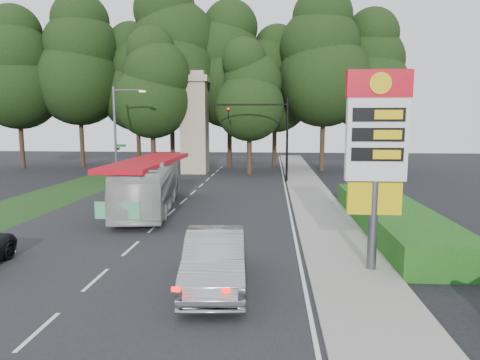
# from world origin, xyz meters

# --- Properties ---
(ground) EXTENTS (120.00, 120.00, 0.00)m
(ground) POSITION_xyz_m (0.00, 0.00, 0.00)
(ground) COLOR black
(ground) RESTS_ON ground
(road_surface) EXTENTS (14.00, 80.00, 0.02)m
(road_surface) POSITION_xyz_m (0.00, 12.00, 0.01)
(road_surface) COLOR black
(road_surface) RESTS_ON ground
(sidewalk_right) EXTENTS (3.00, 80.00, 0.12)m
(sidewalk_right) POSITION_xyz_m (8.50, 12.00, 0.06)
(sidewalk_right) COLOR gray
(sidewalk_right) RESTS_ON ground
(grass_verge_left) EXTENTS (5.00, 50.00, 0.02)m
(grass_verge_left) POSITION_xyz_m (-9.50, 18.00, 0.01)
(grass_verge_left) COLOR #193814
(grass_verge_left) RESTS_ON ground
(hedge) EXTENTS (3.00, 14.00, 1.20)m
(hedge) POSITION_xyz_m (11.50, 8.00, 0.60)
(hedge) COLOR #164E14
(hedge) RESTS_ON ground
(gas_station_pylon) EXTENTS (2.10, 0.45, 6.85)m
(gas_station_pylon) POSITION_xyz_m (9.20, 1.99, 4.45)
(gas_station_pylon) COLOR #59595E
(gas_station_pylon) RESTS_ON ground
(traffic_signal_mast) EXTENTS (6.10, 0.35, 7.20)m
(traffic_signal_mast) POSITION_xyz_m (5.68, 24.00, 4.67)
(traffic_signal_mast) COLOR black
(traffic_signal_mast) RESTS_ON ground
(streetlight_signs) EXTENTS (2.75, 0.98, 8.00)m
(streetlight_signs) POSITION_xyz_m (-6.99, 22.01, 4.44)
(streetlight_signs) COLOR #59595E
(streetlight_signs) RESTS_ON ground
(monument) EXTENTS (3.00, 3.00, 10.05)m
(monument) POSITION_xyz_m (-2.00, 30.00, 5.10)
(monument) COLOR tan
(monument) RESTS_ON ground
(tree_far_west) EXTENTS (8.96, 8.96, 17.60)m
(tree_far_west) POSITION_xyz_m (-22.00, 33.00, 10.68)
(tree_far_west) COLOR #2D2116
(tree_far_west) RESTS_ON ground
(tree_west_mid) EXTENTS (9.80, 9.80, 19.25)m
(tree_west_mid) POSITION_xyz_m (-16.00, 35.00, 11.69)
(tree_west_mid) COLOR #2D2116
(tree_west_mid) RESTS_ON ground
(tree_west_near) EXTENTS (8.40, 8.40, 16.50)m
(tree_west_near) POSITION_xyz_m (-10.00, 37.00, 10.02)
(tree_west_near) COLOR #2D2116
(tree_west_near) RESTS_ON ground
(tree_center_left) EXTENTS (10.08, 10.08, 19.80)m
(tree_center_left) POSITION_xyz_m (-5.00, 33.00, 12.02)
(tree_center_left) COLOR #2D2116
(tree_center_left) RESTS_ON ground
(tree_center_right) EXTENTS (9.24, 9.24, 18.15)m
(tree_center_right) POSITION_xyz_m (1.00, 35.00, 11.02)
(tree_center_right) COLOR #2D2116
(tree_center_right) RESTS_ON ground
(tree_east_near) EXTENTS (8.12, 8.12, 15.95)m
(tree_east_near) POSITION_xyz_m (6.00, 37.00, 9.68)
(tree_east_near) COLOR #2D2116
(tree_east_near) RESTS_ON ground
(tree_east_mid) EXTENTS (9.52, 9.52, 18.70)m
(tree_east_mid) POSITION_xyz_m (11.00, 33.00, 11.35)
(tree_east_mid) COLOR #2D2116
(tree_east_mid) RESTS_ON ground
(tree_far_east) EXTENTS (8.68, 8.68, 17.05)m
(tree_far_east) POSITION_xyz_m (16.00, 35.00, 10.35)
(tree_far_east) COLOR #2D2116
(tree_far_east) RESTS_ON ground
(tree_monument_left) EXTENTS (7.28, 7.28, 14.30)m
(tree_monument_left) POSITION_xyz_m (-6.00, 29.00, 8.68)
(tree_monument_left) COLOR #2D2116
(tree_monument_left) RESTS_ON ground
(tree_monument_right) EXTENTS (6.72, 6.72, 13.20)m
(tree_monument_right) POSITION_xyz_m (3.50, 29.50, 8.01)
(tree_monument_right) COLOR #2D2116
(tree_monument_right) RESTS_ON ground
(transit_bus) EXTENTS (3.98, 11.00, 2.99)m
(transit_bus) POSITION_xyz_m (-1.41, 11.68, 1.50)
(transit_bus) COLOR beige
(transit_bus) RESTS_ON ground
(sedan_silver) EXTENTS (2.30, 5.41, 1.73)m
(sedan_silver) POSITION_xyz_m (3.97, 0.33, 0.87)
(sedan_silver) COLOR #9FA2A6
(sedan_silver) RESTS_ON ground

